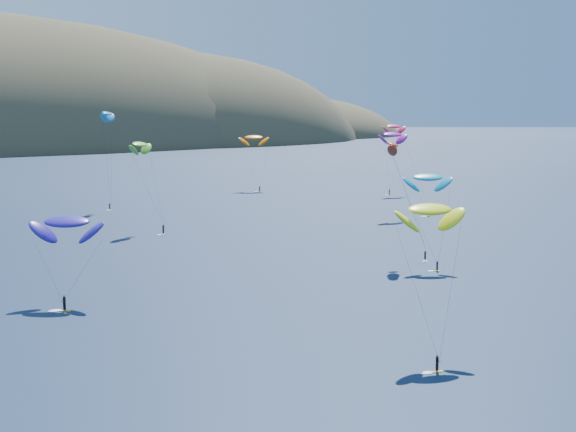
# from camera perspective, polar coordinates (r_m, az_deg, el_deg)

# --- Properties ---
(kitesurfer_2) EXTENTS (11.27, 11.61, 18.68)m
(kitesurfer_2) POSITION_cam_1_polar(r_m,az_deg,el_deg) (95.38, 10.05, 0.45)
(kitesurfer_2) COLOR gold
(kitesurfer_2) RESTS_ON ground
(kitesurfer_3) EXTENTS (8.47, 13.96, 21.69)m
(kitesurfer_3) POSITION_cam_1_polar(r_m,az_deg,el_deg) (185.70, -10.49, 5.02)
(kitesurfer_3) COLOR gold
(kitesurfer_3) RESTS_ON ground
(kitesurfer_4) EXTENTS (7.65, 10.57, 28.18)m
(kitesurfer_4) POSITION_cam_1_polar(r_m,az_deg,el_deg) (227.79, -12.73, 7.11)
(kitesurfer_4) COLOR gold
(kitesurfer_4) RESTS_ON ground
(kitesurfer_5) EXTENTS (9.25, 10.36, 17.98)m
(kitesurfer_5) POSITION_cam_1_polar(r_m,az_deg,el_deg) (144.67, 9.89, 2.72)
(kitesurfer_5) COLOR gold
(kitesurfer_5) RESTS_ON ground
(kitesurfer_6) EXTENTS (11.61, 9.33, 23.18)m
(kitesurfer_6) POSITION_cam_1_polar(r_m,az_deg,el_deg) (207.99, 7.46, 5.75)
(kitesurfer_6) COLOR gold
(kitesurfer_6) RESTS_ON ground
(kitesurfer_8) EXTENTS (9.98, 6.91, 23.78)m
(kitesurfer_8) POSITION_cam_1_polar(r_m,az_deg,el_deg) (261.37, 7.54, 6.34)
(kitesurfer_8) COLOR gold
(kitesurfer_8) RESTS_ON ground
(kitesurfer_9) EXTENTS (7.62, 9.89, 23.12)m
(kitesurfer_9) POSITION_cam_1_polar(r_m,az_deg,el_deg) (149.15, 7.44, 5.05)
(kitesurfer_9) COLOR gold
(kitesurfer_9) RESTS_ON ground
(kitesurfer_10) EXTENTS (11.29, 12.22, 14.47)m
(kitesurfer_10) POSITION_cam_1_polar(r_m,az_deg,el_deg) (120.92, -15.45, -0.40)
(kitesurfer_10) COLOR gold
(kitesurfer_10) RESTS_ON ground
(kitesurfer_11) EXTENTS (10.48, 13.58, 20.12)m
(kitesurfer_11) POSITION_cam_1_polar(r_m,az_deg,el_deg) (270.92, -2.44, 5.61)
(kitesurfer_11) COLOR gold
(kitesurfer_11) RESTS_ON ground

